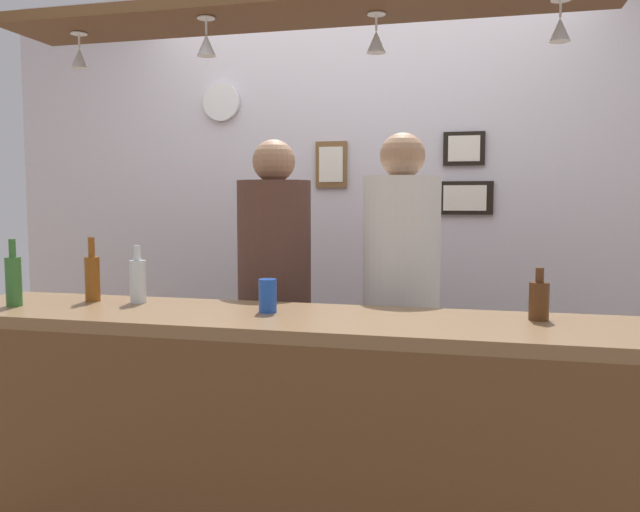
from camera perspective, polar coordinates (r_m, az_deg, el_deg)
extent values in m
cube|color=silver|center=(3.69, 3.76, 3.45)|extent=(4.40, 0.06, 2.60)
cube|color=brown|center=(2.31, -2.71, -5.78)|extent=(2.70, 0.55, 0.04)
cube|color=brown|center=(2.23, -4.65, -19.58)|extent=(2.65, 0.04, 0.94)
cube|color=brown|center=(2.41, -2.46, 20.89)|extent=(2.20, 0.36, 0.04)
cylinder|color=silver|center=(2.78, -20.56, 17.93)|extent=(0.06, 0.06, 0.00)
cylinder|color=silver|center=(2.77, -20.55, 17.38)|extent=(0.01, 0.01, 0.05)
cone|color=silver|center=(2.76, -20.50, 16.06)|extent=(0.07, 0.07, 0.08)
cylinder|color=silver|center=(2.44, -10.06, 20.01)|extent=(0.06, 0.06, 0.00)
cylinder|color=silver|center=(2.44, -10.05, 19.39)|extent=(0.01, 0.01, 0.05)
cone|color=silver|center=(2.42, -10.02, 17.90)|extent=(0.07, 0.07, 0.08)
cylinder|color=silver|center=(2.37, 5.01, 20.54)|extent=(0.06, 0.06, 0.00)
cylinder|color=silver|center=(2.37, 5.01, 19.90)|extent=(0.01, 0.01, 0.05)
cone|color=silver|center=(2.35, 5.00, 18.37)|extent=(0.07, 0.07, 0.08)
cylinder|color=silver|center=(2.34, 20.54, 20.46)|extent=(0.06, 0.06, 0.00)
cylinder|color=silver|center=(2.33, 20.52, 19.81)|extent=(0.01, 0.01, 0.05)
cone|color=silver|center=(2.32, 20.47, 18.26)|extent=(0.07, 0.07, 0.08)
cube|color=#2D334C|center=(3.14, -3.98, -13.59)|extent=(0.17, 0.18, 0.80)
cylinder|color=brown|center=(2.99, -4.06, 0.04)|extent=(0.34, 0.34, 0.69)
sphere|color=#9E7556|center=(2.99, -4.12, 8.38)|extent=(0.20, 0.20, 0.20)
cube|color=#2D334C|center=(3.02, 7.06, -14.31)|extent=(0.17, 0.18, 0.80)
cylinder|color=white|center=(2.86, 7.22, 0.02)|extent=(0.34, 0.34, 0.70)
sphere|color=#9E7556|center=(2.86, 7.32, 8.81)|extent=(0.20, 0.20, 0.20)
cylinder|color=brown|center=(2.76, -19.50, -1.94)|extent=(0.06, 0.06, 0.18)
cylinder|color=brown|center=(2.75, -19.58, 0.75)|extent=(0.03, 0.03, 0.08)
cylinder|color=#336B2D|center=(2.75, -25.49, -2.06)|extent=(0.06, 0.06, 0.19)
cylinder|color=#336B2D|center=(2.74, -25.59, 0.64)|extent=(0.03, 0.03, 0.07)
cylinder|color=#512D14|center=(2.32, 18.81, -3.80)|extent=(0.07, 0.07, 0.13)
cylinder|color=#512D14|center=(2.31, 18.87, -1.60)|extent=(0.03, 0.03, 0.05)
cylinder|color=silver|center=(2.66, -15.82, -2.19)|extent=(0.06, 0.06, 0.17)
cylinder|color=silver|center=(2.65, -15.88, 0.27)|extent=(0.03, 0.03, 0.06)
cylinder|color=#1E4CB2|center=(2.36, -4.65, -3.52)|extent=(0.07, 0.07, 0.12)
cube|color=brown|center=(3.68, 1.01, 8.09)|extent=(0.18, 0.02, 0.26)
cube|color=white|center=(3.67, 0.97, 8.10)|extent=(0.14, 0.01, 0.20)
cube|color=black|center=(3.58, 12.69, 5.03)|extent=(0.30, 0.02, 0.18)
cube|color=white|center=(3.57, 12.69, 5.03)|extent=(0.23, 0.01, 0.14)
cube|color=black|center=(3.60, 12.63, 9.26)|extent=(0.22, 0.02, 0.18)
cube|color=white|center=(3.58, 12.63, 9.28)|extent=(0.17, 0.01, 0.14)
cylinder|color=white|center=(3.91, -8.72, 13.32)|extent=(0.22, 0.03, 0.22)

